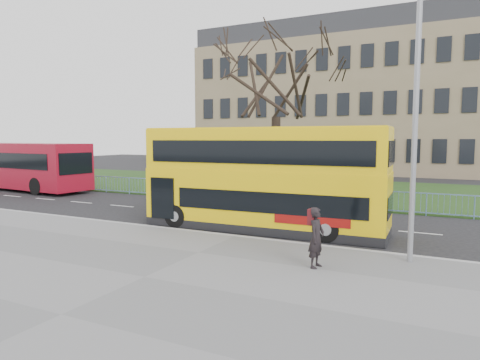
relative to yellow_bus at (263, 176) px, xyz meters
The scene contains 11 objects.
ground 2.20m from the yellow_bus, 130.31° to the right, with size 120.00×120.00×0.00m, color black.
pavement 7.38m from the yellow_bus, 92.15° to the right, with size 80.00×10.50×0.12m, color slate.
kerb 2.82m from the yellow_bus, 98.12° to the right, with size 80.00×0.20×0.14m, color #97979A.
grass_verge 14.15m from the yellow_bus, 91.09° to the left, with size 80.00×15.40×0.08m, color #1D3513.
guard_railing 6.50m from the yellow_bus, 92.42° to the left, with size 40.00×0.12×1.10m, color #698EBB, non-canonical shape.
bare_tree 10.90m from the yellow_bus, 108.63° to the left, with size 8.20×8.20×11.72m, color black, non-canonical shape.
civic_building 35.42m from the yellow_bus, 98.63° to the left, with size 30.00×15.00×14.00m, color #7E6C50.
yellow_bus is the anchor object (origin of this frame).
red_bus 21.68m from the yellow_bus, 167.15° to the left, with size 12.77×3.92×3.31m.
pedestrian 5.65m from the yellow_bus, 51.24° to the right, with size 0.61×0.40×1.67m, color black.
street_lamp 6.60m from the yellow_bus, 24.39° to the right, with size 1.69×0.20×7.95m.
Camera 1 is at (6.94, -15.25, 3.68)m, focal length 32.00 mm.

